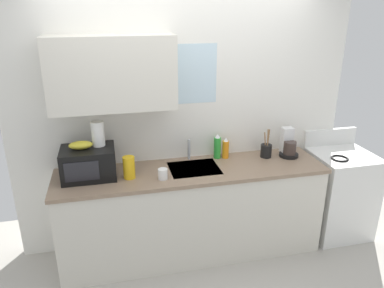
# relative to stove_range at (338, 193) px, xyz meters

# --- Properties ---
(kitchen_wall_assembly) EXTENTS (3.27, 0.42, 2.50)m
(kitchen_wall_assembly) POSITION_rel_stove_range_xyz_m (-1.73, 0.30, 0.91)
(kitchen_wall_assembly) COLOR white
(kitchen_wall_assembly) RESTS_ON ground
(counter_unit) EXTENTS (2.50, 0.63, 0.90)m
(counter_unit) POSITION_rel_stove_range_xyz_m (-1.60, -0.00, -0.00)
(counter_unit) COLOR silver
(counter_unit) RESTS_ON ground
(sink_faucet) EXTENTS (0.03, 0.03, 0.21)m
(sink_faucet) POSITION_rel_stove_range_xyz_m (-1.57, 0.24, 0.55)
(sink_faucet) COLOR #B2B5BA
(sink_faucet) RESTS_ON counter_unit
(stove_range) EXTENTS (0.60, 0.60, 1.08)m
(stove_range) POSITION_rel_stove_range_xyz_m (0.00, 0.00, 0.00)
(stove_range) COLOR white
(stove_range) RESTS_ON ground
(microwave) EXTENTS (0.46, 0.35, 0.27)m
(microwave) POSITION_rel_stove_range_xyz_m (-2.51, 0.04, 0.58)
(microwave) COLOR black
(microwave) RESTS_ON counter_unit
(banana_bunch) EXTENTS (0.20, 0.11, 0.07)m
(banana_bunch) POSITION_rel_stove_range_xyz_m (-2.56, 0.05, 0.75)
(banana_bunch) COLOR gold
(banana_bunch) RESTS_ON microwave
(paper_towel_roll) EXTENTS (0.11, 0.11, 0.22)m
(paper_towel_roll) POSITION_rel_stove_range_xyz_m (-2.41, 0.10, 0.82)
(paper_towel_roll) COLOR white
(paper_towel_roll) RESTS_ON microwave
(coffee_maker) EXTENTS (0.19, 0.21, 0.28)m
(coffee_maker) POSITION_rel_stove_range_xyz_m (-0.58, 0.10, 0.55)
(coffee_maker) COLOR black
(coffee_maker) RESTS_ON counter_unit
(dish_soap_bottle_green) EXTENTS (0.07, 0.07, 0.25)m
(dish_soap_bottle_green) POSITION_rel_stove_range_xyz_m (-1.29, 0.21, 0.56)
(dish_soap_bottle_green) COLOR green
(dish_soap_bottle_green) RESTS_ON counter_unit
(dish_soap_bottle_orange) EXTENTS (0.07, 0.07, 0.21)m
(dish_soap_bottle_orange) POSITION_rel_stove_range_xyz_m (-1.21, 0.19, 0.54)
(dish_soap_bottle_orange) COLOR orange
(dish_soap_bottle_orange) RESTS_ON counter_unit
(cereal_canister) EXTENTS (0.10, 0.10, 0.20)m
(cereal_canister) POSITION_rel_stove_range_xyz_m (-2.17, -0.05, 0.54)
(cereal_canister) COLOR gold
(cereal_canister) RESTS_ON counter_unit
(mug_white) EXTENTS (0.08, 0.08, 0.09)m
(mug_white) POSITION_rel_stove_range_xyz_m (-1.89, -0.14, 0.49)
(mug_white) COLOR white
(mug_white) RESTS_ON counter_unit
(utensil_crock) EXTENTS (0.11, 0.11, 0.30)m
(utensil_crock) POSITION_rel_stove_range_xyz_m (-0.81, 0.12, 0.51)
(utensil_crock) COLOR black
(utensil_crock) RESTS_ON counter_unit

